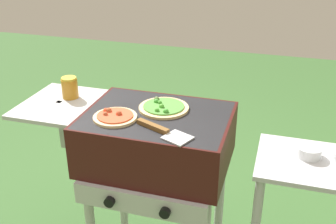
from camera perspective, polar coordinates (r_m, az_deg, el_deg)
name	(u,v)px	position (r m, az deg, el deg)	size (l,w,h in m)	color
grill	(154,144)	(1.83, -1.97, -4.45)	(0.96, 0.53, 0.90)	#38110F
pizza_veggie	(163,107)	(1.81, -0.65, 0.66)	(0.22, 0.22, 0.03)	#E0C17F
pizza_pepperoni	(115,116)	(1.74, -7.48, -0.63)	(0.19, 0.19, 0.03)	beige
sauce_jar	(70,88)	(1.97, -13.63, 3.34)	(0.08, 0.08, 0.10)	#B77A1E
spatula	(163,131)	(1.61, -0.75, -2.68)	(0.26, 0.16, 0.02)	#B7BABF
prep_table	(304,206)	(1.88, 18.59, -12.44)	(0.44, 0.36, 0.78)	#B2B2B7
topping_bowl_near	(309,152)	(1.77, 19.17, -5.30)	(0.10, 0.10, 0.04)	silver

